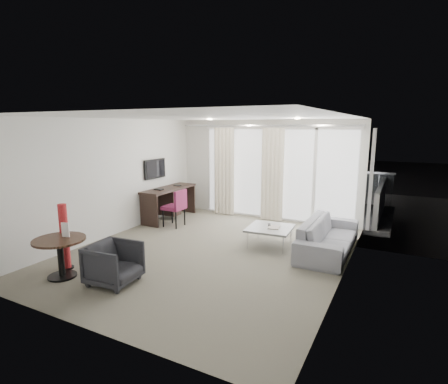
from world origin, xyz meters
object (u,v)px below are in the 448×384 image
at_px(desk_chair, 174,208).
at_px(rattan_chair_b, 350,202).
at_px(red_lamp, 65,237).
at_px(coffee_table, 270,236).
at_px(tub_armchair, 114,264).
at_px(rattan_chair_a, 302,197).
at_px(desk, 169,203).
at_px(sofa, 328,236).
at_px(round_table, 61,258).

relative_size(desk_chair, rattan_chair_b, 1.26).
xyz_separation_m(red_lamp, coffee_table, (2.73, 2.74, -0.37)).
distance_m(tub_armchair, rattan_chair_a, 6.42).
relative_size(desk_chair, rattan_chair_a, 1.22).
distance_m(red_lamp, rattan_chair_b, 7.29).
bearing_deg(desk, tub_armchair, -66.48).
xyz_separation_m(tub_armchair, coffee_table, (1.55, 2.79, -0.13)).
height_order(red_lamp, tub_armchair, red_lamp).
bearing_deg(tub_armchair, sofa, -47.33).
relative_size(desk, coffee_table, 2.03).
xyz_separation_m(red_lamp, rattan_chair_b, (3.80, 6.21, -0.21)).
bearing_deg(rattan_chair_a, round_table, -112.25).
height_order(coffee_table, sofa, sofa).
distance_m(round_table, rattan_chair_b, 7.41).
relative_size(desk_chair, round_table, 1.13).
bearing_deg(round_table, desk_chair, 91.84).
relative_size(round_table, rattan_chair_b, 1.12).
xyz_separation_m(round_table, rattan_chair_a, (2.23, 6.52, 0.05)).
relative_size(coffee_table, rattan_chair_b, 1.20).
bearing_deg(desk, desk_chair, -45.40).
bearing_deg(desk_chair, rattan_chair_a, 53.87).
distance_m(desk, rattan_chair_b, 4.98).
xyz_separation_m(desk_chair, tub_armchair, (1.04, -3.06, -0.13)).
height_order(round_table, rattan_chair_a, rattan_chair_a).
height_order(red_lamp, sofa, red_lamp).
height_order(coffee_table, rattan_chair_a, rattan_chair_a).
bearing_deg(rattan_chair_a, coffee_table, -89.05).
distance_m(desk_chair, round_table, 3.29).
bearing_deg(rattan_chair_b, desk_chair, -120.02).
xyz_separation_m(rattan_chair_a, rattan_chair_b, (1.34, -0.02, -0.01)).
relative_size(round_table, coffee_table, 0.93).
bearing_deg(tub_armchair, rattan_chair_b, -28.01).
distance_m(tub_armchair, sofa, 4.02).
height_order(desk_chair, sofa, desk_chair).
bearing_deg(tub_armchair, desk, 18.27).
bearing_deg(desk_chair, red_lamp, -92.78).
bearing_deg(tub_armchair, red_lamp, 82.10).
xyz_separation_m(desk, round_table, (0.62, -3.81, -0.09)).
bearing_deg(rattan_chair_b, desk, -128.51).
bearing_deg(rattan_chair_a, desk, -139.84).
distance_m(desk, desk_chair, 0.74).
bearing_deg(desk_chair, tub_armchair, -71.48).
height_order(tub_armchair, rattan_chair_b, rattan_chair_b).
xyz_separation_m(desk, coffee_table, (3.11, -0.79, -0.22)).
bearing_deg(coffee_table, round_table, -129.54).
xyz_separation_m(round_table, red_lamp, (-0.24, 0.28, 0.25)).
xyz_separation_m(tub_armchair, rattan_chair_a, (1.29, 6.29, 0.05)).
height_order(red_lamp, rattan_chair_b, red_lamp).
relative_size(rattan_chair_a, rattan_chair_b, 1.03).
xyz_separation_m(desk_chair, rattan_chair_a, (2.33, 3.23, -0.08)).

